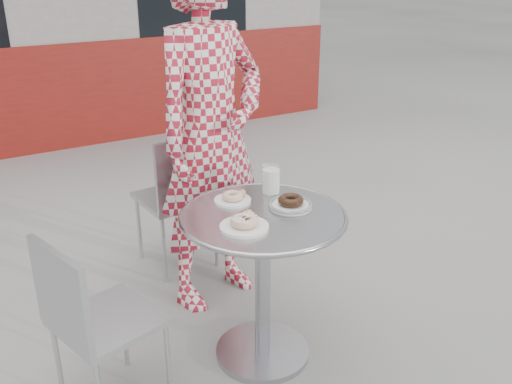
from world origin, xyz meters
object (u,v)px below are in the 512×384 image
seated_person (211,135)px  plate_near (244,223)px  plate_far (233,198)px  plate_checker (291,204)px  milk_cup (271,180)px  chair_left (110,354)px  chair_far (178,224)px  bistro_table (263,251)px

seated_person → plate_near: (-0.20, -0.68, -0.16)m
seated_person → plate_far: (-0.11, -0.42, -0.16)m
plate_checker → milk_cup: 0.19m
chair_left → seated_person: size_ratio=0.43×
plate_far → plate_near: (-0.09, -0.26, 0.00)m
chair_far → milk_cup: (0.13, -0.82, 0.54)m
plate_near → plate_checker: plate_near is taller
chair_left → milk_cup: size_ratio=5.73×
plate_near → plate_checker: bearing=15.2°
plate_checker → seated_person: bearing=97.3°
bistro_table → plate_near: plate_near is taller
plate_near → chair_far: bearing=81.5°
chair_left → bistro_table: bearing=-109.8°
plate_far → plate_near: size_ratio=0.83×
chair_far → chair_left: chair_far is taller
bistro_table → plate_checker: bearing=0.3°
seated_person → milk_cup: (0.09, -0.42, -0.12)m
bistro_table → plate_checker: plate_checker is taller
plate_near → plate_checker: size_ratio=1.03×
chair_left → chair_far: bearing=-52.3°
seated_person → milk_cup: seated_person is taller
plate_checker → bistro_table: bearing=-179.7°
bistro_table → chair_left: (-0.70, 0.06, -0.31)m
plate_checker → chair_far: bearing=96.6°
chair_far → plate_far: (-0.07, -0.82, 0.49)m
bistro_table → milk_cup: size_ratio=5.35×
chair_far → plate_near: (-0.16, -1.08, 0.49)m
chair_far → plate_checker: (0.12, -1.00, 0.49)m
chair_far → bistro_table: bearing=85.2°
seated_person → milk_cup: size_ratio=13.32×
milk_cup → plate_near: bearing=-138.6°
plate_near → plate_checker: (0.28, 0.08, -0.01)m
bistro_table → plate_far: size_ratio=4.43×
plate_far → plate_checker: bearing=-44.8°
bistro_table → milk_cup: (0.16, 0.18, 0.24)m
seated_person → plate_checker: (0.08, -0.60, -0.17)m
bistro_table → plate_near: bearing=-151.2°
chair_far → seated_person: seated_person is taller
chair_left → plate_far: bearing=-94.2°
plate_near → seated_person: bearing=73.5°
seated_person → plate_far: 0.46m
bistro_table → plate_far: 0.27m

